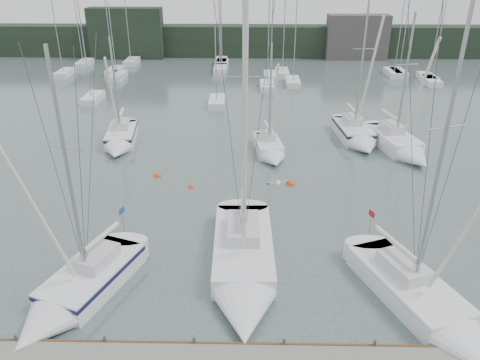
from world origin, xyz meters
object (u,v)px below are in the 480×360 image
object	(u,v)px
sailboat_near_center	(244,275)
sailboat_mid_c	(270,151)
buoy_b	(291,184)
buoy_c	(158,176)
sailboat_mid_d	(357,136)
sailboat_near_left	(72,295)
sailboat_near_right	(435,313)
buoy_a	(191,187)
sailboat_mid_a	(120,140)
sailboat_mid_e	(402,147)

from	to	relation	value
sailboat_near_center	sailboat_mid_c	world-z (taller)	sailboat_near_center
buoy_b	buoy_c	bearing A→B (deg)	173.08
sailboat_mid_d	buoy_b	bearing A→B (deg)	-133.20
sailboat_near_left	sailboat_near_center	xyz separation A→B (m)	(8.57, 1.82, 0.01)
sailboat_mid_c	sailboat_near_left	bearing A→B (deg)	-127.13
sailboat_mid_c	buoy_b	distance (m)	5.56
sailboat_near_right	buoy_a	bearing A→B (deg)	112.21
sailboat_mid_a	sailboat_mid_d	bearing A→B (deg)	-3.21
sailboat_near_right	buoy_c	xyz separation A→B (m)	(-16.23, 16.03, -0.55)
sailboat_mid_d	buoy_a	size ratio (longest dim) A/B	29.78
sailboat_near_left	sailboat_mid_d	bearing A→B (deg)	70.69
sailboat_near_left	sailboat_near_right	bearing A→B (deg)	17.56
sailboat_near_center	sailboat_mid_d	size ratio (longest dim) A/B	1.30
sailboat_mid_a	buoy_a	xyz separation A→B (m)	(7.44, -8.15, -0.58)
sailboat_mid_d	sailboat_mid_a	bearing A→B (deg)	178.01
sailboat_near_left	sailboat_near_right	distance (m)	17.78
sailboat_mid_d	buoy_b	xyz separation A→B (m)	(-6.84, -8.85, -0.64)
buoy_a	buoy_b	distance (m)	7.63
sailboat_near_center	buoy_b	world-z (taller)	sailboat_near_center
sailboat_mid_a	sailboat_mid_c	distance (m)	13.84
sailboat_near_right	buoy_c	size ratio (longest dim) A/B	27.84
sailboat_near_right	buoy_b	world-z (taller)	sailboat_near_right
sailboat_near_right	sailboat_mid_c	xyz separation A→B (m)	(-7.09, 20.12, -0.04)
sailboat_mid_a	buoy_b	world-z (taller)	sailboat_mid_a
sailboat_mid_c	sailboat_mid_d	size ratio (longest dim) A/B	0.73
buoy_b	buoy_c	xyz separation A→B (m)	(-10.51, 1.28, 0.00)
sailboat_mid_c	buoy_c	bearing A→B (deg)	-163.97
sailboat_mid_d	buoy_b	distance (m)	11.21
sailboat_near_center	buoy_c	distance (m)	15.06
sailboat_near_center	sailboat_mid_e	world-z (taller)	sailboat_near_center
sailboat_near_right	sailboat_mid_e	xyz separation A→B (m)	(4.52, 21.01, 0.07)
sailboat_mid_e	buoy_a	world-z (taller)	sailboat_mid_e
sailboat_mid_c	buoy_b	world-z (taller)	sailboat_mid_c
sailboat_mid_a	sailboat_mid_c	bearing A→B (deg)	-15.62
sailboat_mid_a	sailboat_mid_e	size ratio (longest dim) A/B	0.82
sailboat_near_center	sailboat_near_right	xyz separation A→B (m)	(9.19, -2.72, -0.04)
sailboat_mid_a	buoy_a	size ratio (longest dim) A/B	22.05
sailboat_near_left	buoy_b	world-z (taller)	sailboat_near_left
sailboat_near_right	buoy_a	world-z (taller)	sailboat_near_right
sailboat_mid_d	sailboat_near_left	bearing A→B (deg)	-135.25
sailboat_mid_e	sailboat_mid_a	bearing A→B (deg)	164.51
sailboat_near_left	sailboat_near_right	size ratio (longest dim) A/B	0.86
sailboat_near_center	sailboat_near_right	size ratio (longest dim) A/B	1.15
buoy_b	buoy_a	bearing A→B (deg)	-175.17
sailboat_mid_c	buoy_c	xyz separation A→B (m)	(-9.14, -4.09, -0.51)
sailboat_mid_e	buoy_b	xyz separation A→B (m)	(-10.23, -6.26, -0.62)
sailboat_mid_a	sailboat_mid_e	xyz separation A→B (m)	(25.28, -1.25, 0.04)
sailboat_mid_d	buoy_c	xyz separation A→B (m)	(-17.35, -7.57, -0.64)
sailboat_near_right	sailboat_mid_d	world-z (taller)	sailboat_near_right
sailboat_mid_d	sailboat_mid_c	bearing A→B (deg)	-162.51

